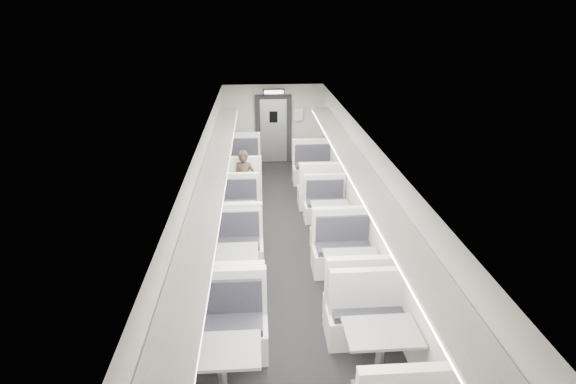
{
  "coord_description": "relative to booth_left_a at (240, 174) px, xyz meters",
  "views": [
    {
      "loc": [
        -0.5,
        -7.51,
        4.57
      ],
      "look_at": [
        0.09,
        0.78,
        1.11
      ],
      "focal_mm": 28.0,
      "sensor_mm": 36.0,
      "label": 1
    }
  ],
  "objects": [
    {
      "name": "room",
      "position": [
        1.0,
        -3.75,
        0.78
      ],
      "size": [
        3.24,
        12.24,
        2.64
      ],
      "color": "black",
      "rests_on": "ground"
    },
    {
      "name": "booth_left_a",
      "position": [
        0.0,
        0.0,
        0.0
      ],
      "size": [
        1.16,
        2.34,
        1.25
      ],
      "color": "white",
      "rests_on": "room"
    },
    {
      "name": "booth_left_b",
      "position": [
        0.0,
        -2.75,
        -0.05
      ],
      "size": [
        1.02,
        2.07,
        1.11
      ],
      "color": "white",
      "rests_on": "room"
    },
    {
      "name": "booth_left_c",
      "position": [
        0.0,
        -4.72,
        -0.02
      ],
      "size": [
        1.11,
        2.25,
        1.2
      ],
      "color": "white",
      "rests_on": "room"
    },
    {
      "name": "booth_left_d",
      "position": [
        0.0,
        -7.04,
        -0.0
      ],
      "size": [
        1.15,
        2.33,
        1.25
      ],
      "color": "white",
      "rests_on": "room"
    },
    {
      "name": "booth_right_a",
      "position": [
        2.0,
        -0.45,
        -0.02
      ],
      "size": [
        1.09,
        2.21,
        1.18
      ],
      "color": "white",
      "rests_on": "room"
    },
    {
      "name": "booth_right_b",
      "position": [
        2.0,
        -2.72,
        -0.07
      ],
      "size": [
        0.96,
        1.95,
        1.04
      ],
      "color": "white",
      "rests_on": "room"
    },
    {
      "name": "booth_right_c",
      "position": [
        2.0,
        -5.0,
        -0.02
      ],
      "size": [
        1.09,
        2.22,
        1.19
      ],
      "color": "white",
      "rests_on": "room"
    },
    {
      "name": "booth_right_d",
      "position": [
        2.0,
        -6.84,
        -0.01
      ],
      "size": [
        1.13,
        2.3,
        1.23
      ],
      "color": "white",
      "rests_on": "room"
    },
    {
      "name": "passenger",
      "position": [
        0.16,
        -1.25,
        0.3
      ],
      "size": [
        0.59,
        0.46,
        1.44
      ],
      "primitive_type": "imported",
      "rotation": [
        0.0,
        0.0,
        -0.24
      ],
      "color": "black",
      "rests_on": "room"
    },
    {
      "name": "window_a",
      "position": [
        -0.49,
        -0.35,
        0.93
      ],
      "size": [
        0.02,
        1.18,
        0.84
      ],
      "primitive_type": "cube",
      "color": "black",
      "rests_on": "room"
    },
    {
      "name": "window_b",
      "position": [
        -0.49,
        -2.55,
        0.93
      ],
      "size": [
        0.02,
        1.18,
        0.84
      ],
      "primitive_type": "cube",
      "color": "black",
      "rests_on": "room"
    },
    {
      "name": "window_c",
      "position": [
        -0.49,
        -4.75,
        0.93
      ],
      "size": [
        0.02,
        1.18,
        0.84
      ],
      "primitive_type": "cube",
      "color": "black",
      "rests_on": "room"
    },
    {
      "name": "window_d",
      "position": [
        -0.49,
        -6.95,
        0.93
      ],
      "size": [
        0.02,
        1.18,
        0.84
      ],
      "primitive_type": "cube",
      "color": "black",
      "rests_on": "room"
    },
    {
      "name": "luggage_rack_left",
      "position": [
        -0.24,
        -4.05,
        1.5
      ],
      "size": [
        0.46,
        10.4,
        0.09
      ],
      "color": "white",
      "rests_on": "room"
    },
    {
      "name": "luggage_rack_right",
      "position": [
        2.24,
        -4.05,
        1.5
      ],
      "size": [
        0.46,
        10.4,
        0.09
      ],
      "color": "white",
      "rests_on": "room"
    },
    {
      "name": "vestibule_door",
      "position": [
        1.0,
        2.19,
        0.62
      ],
      "size": [
        1.1,
        0.13,
        2.1
      ],
      "color": "black",
      "rests_on": "room"
    },
    {
      "name": "exit_sign",
      "position": [
        1.0,
        1.7,
        1.86
      ],
      "size": [
        0.62,
        0.12,
        0.16
      ],
      "color": "black",
      "rests_on": "room"
    },
    {
      "name": "wall_notice",
      "position": [
        1.75,
        2.17,
        1.08
      ],
      "size": [
        0.32,
        0.02,
        0.4
      ],
      "primitive_type": "cube",
      "color": "silver",
      "rests_on": "room"
    }
  ]
}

